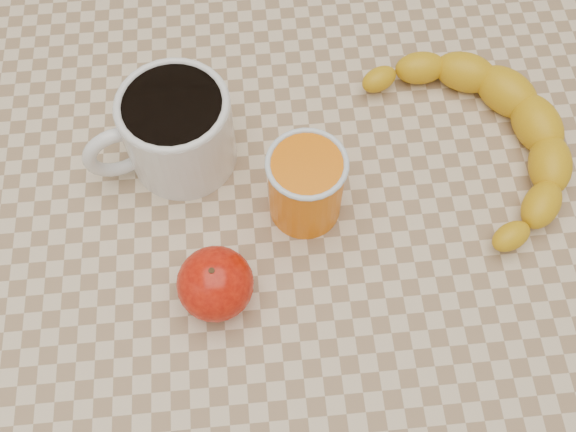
{
  "coord_description": "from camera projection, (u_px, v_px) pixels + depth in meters",
  "views": [
    {
      "loc": [
        -0.02,
        -0.26,
        1.31
      ],
      "look_at": [
        0.0,
        0.0,
        0.77
      ],
      "focal_mm": 40.0,
      "sensor_mm": 36.0,
      "label": 1
    }
  ],
  "objects": [
    {
      "name": "ground",
      "position": [
        288.0,
        386.0,
        1.29
      ],
      "size": [
        3.0,
        3.0,
        0.0
      ],
      "primitive_type": "plane",
      "color": "tan",
      "rests_on": "ground"
    },
    {
      "name": "table",
      "position": [
        288.0,
        260.0,
        0.69
      ],
      "size": [
        0.8,
        0.8,
        0.75
      ],
      "color": "#CFB592",
      "rests_on": "ground"
    },
    {
      "name": "coffee_mug",
      "position": [
        175.0,
        129.0,
        0.61
      ],
      "size": [
        0.16,
        0.13,
        0.09
      ],
      "color": "silver",
      "rests_on": "table"
    },
    {
      "name": "orange_juice_glass",
      "position": [
        306.0,
        185.0,
        0.58
      ],
      "size": [
        0.07,
        0.07,
        0.09
      ],
      "color": "orange",
      "rests_on": "table"
    },
    {
      "name": "apple",
      "position": [
        215.0,
        284.0,
        0.56
      ],
      "size": [
        0.07,
        0.07,
        0.06
      ],
      "color": "#8B0A04",
      "rests_on": "table"
    },
    {
      "name": "banana",
      "position": [
        481.0,
        136.0,
        0.63
      ],
      "size": [
        0.35,
        0.39,
        0.05
      ],
      "primitive_type": null,
      "rotation": [
        0.0,
        0.0,
        0.28
      ],
      "color": "gold",
      "rests_on": "table"
    }
  ]
}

